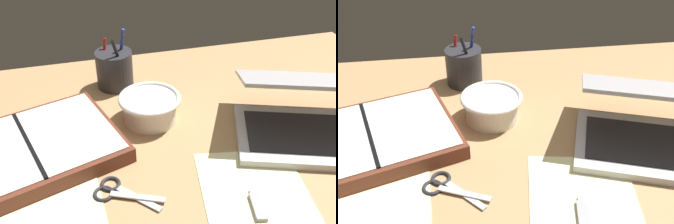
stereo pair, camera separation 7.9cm
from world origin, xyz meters
TOP-DOWN VIEW (x-y plane):
  - desk_top at (0.00, 0.00)cm, footprint 140.00×100.00cm
  - laptop at (30.32, 0.16)cm, footprint 41.45×36.52cm
  - bowl at (-3.79, 15.08)cm, footprint 14.44×14.44cm
  - pen_cup at (-9.25, 32.94)cm, footprint 9.58×9.58cm
  - planner at (-30.43, 8.54)cm, footprint 41.39×35.17cm
  - scissors at (-15.27, -5.78)cm, footprint 12.74×10.93cm
  - paper_sheet_front at (9.24, -15.99)cm, footprint 24.52×32.87cm
  - usb_drive at (8.61, -16.09)cm, footprint 3.19×7.38cm

SIDE VIEW (x-z plane):
  - desk_top at x=0.00cm, z-range 0.00..2.00cm
  - paper_sheet_front at x=9.24cm, z-range 2.00..2.16cm
  - scissors at x=-15.27cm, z-range 1.94..2.74cm
  - usb_drive at x=8.61cm, z-range 2.00..3.00cm
  - planner at x=-30.43cm, z-range 1.91..5.77cm
  - bowl at x=-3.79cm, z-range 2.34..8.83cm
  - laptop at x=30.32cm, z-range -0.97..14.17cm
  - pen_cup at x=-9.25cm, z-range -0.88..14.93cm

